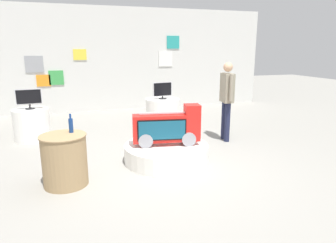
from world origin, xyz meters
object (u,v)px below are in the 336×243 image
object	(u,v)px
tv_on_left_rear	(163,90)
side_table_round	(65,160)
shopper_browsing_near_truck	(227,96)
display_pedestal_left_rear	(163,112)
main_display_pedestal	(166,153)
tv_on_center_rear	(29,98)
novelty_firetruck_tv	(168,129)
display_pedestal_center_rear	(32,124)
bottle_on_side_table	(71,125)

from	to	relation	value
tv_on_left_rear	side_table_round	bearing A→B (deg)	-128.45
tv_on_left_rear	side_table_round	size ratio (longest dim) A/B	0.70
shopper_browsing_near_truck	display_pedestal_left_rear	bearing A→B (deg)	117.62
main_display_pedestal	tv_on_center_rear	xyz separation A→B (m)	(-2.44, 2.15, 0.79)
novelty_firetruck_tv	display_pedestal_center_rear	xyz separation A→B (m)	(-2.46, 2.16, -0.25)
tv_on_left_rear	bottle_on_side_table	xyz separation A→B (m)	(-2.30, -2.94, -0.05)
novelty_firetruck_tv	shopper_browsing_near_truck	xyz separation A→B (m)	(1.60, 0.84, 0.39)
novelty_firetruck_tv	tv_on_center_rear	world-z (taller)	tv_on_center_rear
tv_on_left_rear	display_pedestal_left_rear	bearing A→B (deg)	81.38
novelty_firetruck_tv	bottle_on_side_table	bearing A→B (deg)	-167.61
display_pedestal_center_rear	tv_on_center_rear	bearing A→B (deg)	-93.66
display_pedestal_left_rear	tv_on_left_rear	bearing A→B (deg)	-98.62
novelty_firetruck_tv	tv_on_left_rear	distance (m)	2.69
display_pedestal_left_rear	bottle_on_side_table	world-z (taller)	bottle_on_side_table
main_display_pedestal	display_pedestal_left_rear	size ratio (longest dim) A/B	1.70
display_pedestal_center_rear	side_table_round	xyz separation A→B (m)	(0.72, -2.63, 0.04)
main_display_pedestal	tv_on_center_rear	distance (m)	3.34
novelty_firetruck_tv	display_pedestal_left_rear	xyz separation A→B (m)	(0.69, 2.59, -0.25)
bottle_on_side_table	shopper_browsing_near_truck	bearing A→B (deg)	20.36
display_pedestal_center_rear	shopper_browsing_near_truck	distance (m)	4.32
main_display_pedestal	display_pedestal_center_rear	size ratio (longest dim) A/B	1.99
side_table_round	novelty_firetruck_tv	bearing A→B (deg)	15.03
novelty_firetruck_tv	side_table_round	size ratio (longest dim) A/B	1.58
tv_on_left_rear	bottle_on_side_table	bearing A→B (deg)	-128.04
main_display_pedestal	tv_on_left_rear	size ratio (longest dim) A/B	2.81
tv_on_left_rear	shopper_browsing_near_truck	world-z (taller)	shopper_browsing_near_truck
display_pedestal_center_rear	bottle_on_side_table	bearing A→B (deg)	-71.45
novelty_firetruck_tv	bottle_on_side_table	size ratio (longest dim) A/B	4.30
novelty_firetruck_tv	tv_on_left_rear	xyz separation A→B (m)	(0.69, 2.58, 0.33)
novelty_firetruck_tv	side_table_round	xyz separation A→B (m)	(-1.73, -0.47, -0.21)
main_display_pedestal	bottle_on_side_table	xyz separation A→B (m)	(-1.59, -0.36, 0.73)
novelty_firetruck_tv	shopper_browsing_near_truck	bearing A→B (deg)	27.63
tv_on_center_rear	tv_on_left_rear	bearing A→B (deg)	7.75
side_table_round	bottle_on_side_table	xyz separation A→B (m)	(0.12, 0.11, 0.49)
display_pedestal_center_rear	tv_on_center_rear	size ratio (longest dim) A/B	1.41
novelty_firetruck_tv	display_pedestal_center_rear	world-z (taller)	novelty_firetruck_tv
display_pedestal_left_rear	side_table_round	xyz separation A→B (m)	(-2.42, -3.05, 0.04)
tv_on_center_rear	bottle_on_side_table	bearing A→B (deg)	-71.41
tv_on_left_rear	tv_on_center_rear	world-z (taller)	same
novelty_firetruck_tv	tv_on_center_rear	size ratio (longest dim) A/B	2.25
display_pedestal_center_rear	main_display_pedestal	bearing A→B (deg)	-41.44
tv_on_center_rear	shopper_browsing_near_truck	size ratio (longest dim) A/B	0.32
display_pedestal_left_rear	shopper_browsing_near_truck	xyz separation A→B (m)	(0.91, -1.75, 0.65)
tv_on_left_rear	bottle_on_side_table	world-z (taller)	tv_on_left_rear
display_pedestal_center_rear	bottle_on_side_table	world-z (taller)	bottle_on_side_table
main_display_pedestal	novelty_firetruck_tv	xyz separation A→B (m)	(0.02, -0.01, 0.45)
display_pedestal_center_rear	tv_on_center_rear	xyz separation A→B (m)	(-0.00, -0.00, 0.60)
tv_on_center_rear	side_table_round	bearing A→B (deg)	-74.62
side_table_round	bottle_on_side_table	world-z (taller)	bottle_on_side_table
display_pedestal_left_rear	display_pedestal_center_rear	xyz separation A→B (m)	(-3.14, -0.43, 0.00)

